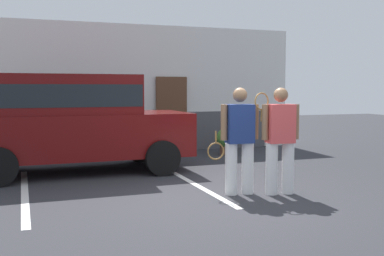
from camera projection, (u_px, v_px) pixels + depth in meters
name	position (u px, v px, depth m)	size (l,w,h in m)	color
ground_plane	(223.00, 199.00, 7.53)	(40.00, 40.00, 0.00)	#2D2D33
parking_stripe_0	(25.00, 193.00, 7.91)	(0.12, 4.40, 0.01)	silver
parking_stripe_1	(190.00, 181.00, 8.92)	(0.12, 4.40, 0.01)	silver
house_frontage	(136.00, 92.00, 13.05)	(9.41, 0.40, 3.53)	white
parked_suv	(73.00, 118.00, 9.77)	(4.61, 2.18, 2.05)	#590C0C
tennis_player_man	(239.00, 140.00, 7.78)	(0.91, 0.31, 1.78)	white
tennis_player_woman	(280.00, 139.00, 7.80)	(0.79, 0.32, 1.78)	white
potted_plant_by_porch	(226.00, 140.00, 12.60)	(0.54, 0.54, 0.72)	brown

